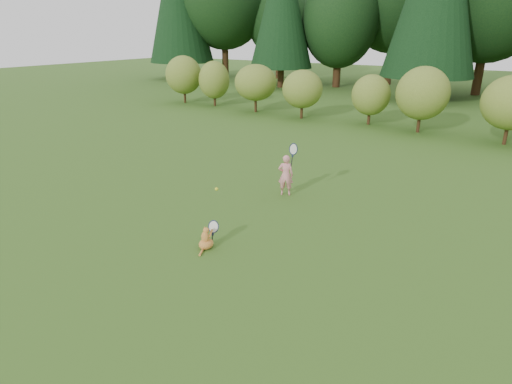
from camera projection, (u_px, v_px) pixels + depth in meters
The scene contains 5 objects.
ground at pixel (230, 229), 9.75m from camera, with size 100.00×100.00×0.00m, color #315718.
shrub_row at pixel (397, 97), 19.47m from camera, with size 28.00×3.00×2.80m, color #576B21, non-canonical shape.
child at pixel (286, 174), 11.60m from camera, with size 0.67×0.44×1.70m.
cat at pixel (206, 237), 8.83m from camera, with size 0.34×0.68×0.65m.
tennis_ball at pixel (217, 189), 9.83m from camera, with size 0.08×0.08×0.08m.
Camera 1 is at (5.28, -7.08, 4.25)m, focal length 30.00 mm.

